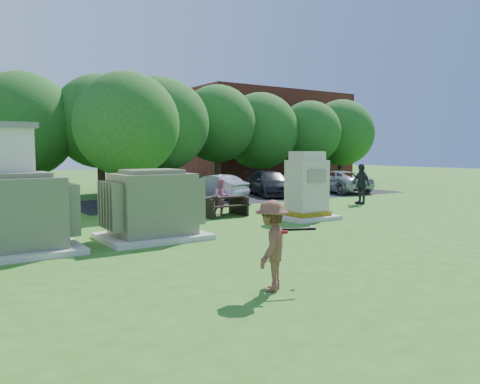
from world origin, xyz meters
TOP-DOWN VIEW (x-y plane):
  - ground at (0.00, 0.00)m, footprint 120.00×120.00m
  - brick_building at (18.00, 27.00)m, footprint 15.00×8.00m
  - parking_strip at (7.00, 13.50)m, footprint 20.00×6.00m
  - transformer_left at (-6.50, 4.50)m, footprint 3.00×2.40m
  - transformer_right at (-2.80, 4.50)m, footprint 3.00×2.40m
  - generator_cabinet at (3.74, 5.00)m, footprint 2.14×1.75m
  - picnic_table at (1.46, 7.54)m, footprint 1.86×1.40m
  - batter at (-3.01, -1.63)m, footprint 1.25×1.18m
  - person_at_picnic at (1.39, 7.45)m, footprint 0.78×0.62m
  - person_walking_right at (9.42, 7.42)m, footprint 0.67×1.24m
  - car_white at (1.15, 12.93)m, footprint 3.16×4.43m
  - car_silver_a at (4.64, 13.64)m, footprint 2.47×4.23m
  - car_dark at (8.31, 13.40)m, footprint 3.42×5.27m
  - car_silver_b at (13.18, 12.92)m, footprint 2.70×5.14m
  - batting_equipment at (-2.47, -1.67)m, footprint 1.23×0.49m
  - tree_row at (1.75, 18.50)m, footprint 41.30×13.30m

SIDE VIEW (x-z plane):
  - ground at x=0.00m, z-range 0.00..0.00m
  - parking_strip at x=7.00m, z-range 0.00..0.01m
  - picnic_table at x=1.46m, z-range 0.10..0.90m
  - car_silver_a at x=4.64m, z-range 0.00..1.32m
  - car_silver_b at x=13.18m, z-range 0.00..1.38m
  - car_white at x=1.15m, z-range 0.00..1.40m
  - car_dark at x=8.31m, z-range 0.00..1.42m
  - person_at_picnic at x=1.39m, z-range 0.00..1.53m
  - batter at x=-3.01m, z-range 0.00..1.70m
  - transformer_left at x=-6.50m, z-range -0.07..2.00m
  - transformer_right at x=-2.80m, z-range -0.07..2.00m
  - person_walking_right at x=9.42m, z-range 0.00..2.00m
  - batting_equipment at x=-2.47m, z-range 1.03..1.18m
  - generator_cabinet at x=3.74m, z-range -0.16..2.44m
  - brick_building at x=18.00m, z-range 0.00..8.00m
  - tree_row at x=1.75m, z-range 0.50..7.80m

